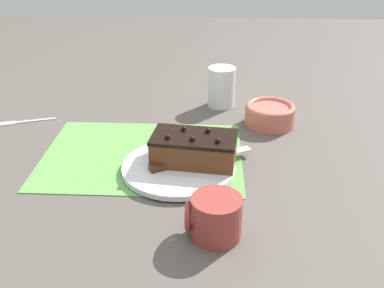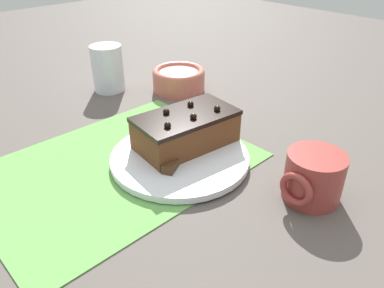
{
  "view_description": "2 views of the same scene",
  "coord_description": "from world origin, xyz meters",
  "px_view_note": "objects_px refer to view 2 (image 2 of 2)",
  "views": [
    {
      "loc": [
        -0.16,
        0.91,
        0.51
      ],
      "look_at": [
        -0.12,
        0.08,
        0.07
      ],
      "focal_mm": 42.0,
      "sensor_mm": 36.0,
      "label": 1
    },
    {
      "loc": [
        0.28,
        0.49,
        0.37
      ],
      "look_at": [
        -0.1,
        0.09,
        0.04
      ],
      "focal_mm": 35.0,
      "sensor_mm": 36.0,
      "label": 2
    }
  ],
  "objects_px": {
    "chocolate_cake": "(186,129)",
    "drinking_glass": "(108,68)",
    "coffee_mug": "(313,177)",
    "serving_knife": "(183,148)",
    "small_bowl": "(179,79)",
    "cake_plate": "(180,157)"
  },
  "relations": [
    {
      "from": "small_bowl",
      "to": "chocolate_cake",
      "type": "bearing_deg",
      "value": 50.65
    },
    {
      "from": "cake_plate",
      "to": "small_bowl",
      "type": "distance_m",
      "value": 0.34
    },
    {
      "from": "cake_plate",
      "to": "chocolate_cake",
      "type": "relative_size",
      "value": 1.28
    },
    {
      "from": "cake_plate",
      "to": "coffee_mug",
      "type": "height_order",
      "value": "coffee_mug"
    },
    {
      "from": "cake_plate",
      "to": "small_bowl",
      "type": "xyz_separation_m",
      "value": [
        -0.22,
        -0.25,
        0.02
      ]
    },
    {
      "from": "coffee_mug",
      "to": "small_bowl",
      "type": "bearing_deg",
      "value": -107.18
    },
    {
      "from": "cake_plate",
      "to": "coffee_mug",
      "type": "xyz_separation_m",
      "value": [
        -0.08,
        0.21,
        0.03
      ]
    },
    {
      "from": "small_bowl",
      "to": "coffee_mug",
      "type": "height_order",
      "value": "coffee_mug"
    },
    {
      "from": "chocolate_cake",
      "to": "serving_knife",
      "type": "distance_m",
      "value": 0.04
    },
    {
      "from": "drinking_glass",
      "to": "coffee_mug",
      "type": "height_order",
      "value": "drinking_glass"
    },
    {
      "from": "chocolate_cake",
      "to": "drinking_glass",
      "type": "bearing_deg",
      "value": -100.08
    },
    {
      "from": "cake_plate",
      "to": "small_bowl",
      "type": "bearing_deg",
      "value": -131.66
    },
    {
      "from": "cake_plate",
      "to": "coffee_mug",
      "type": "bearing_deg",
      "value": 110.32
    },
    {
      "from": "serving_knife",
      "to": "drinking_glass",
      "type": "bearing_deg",
      "value": 139.71
    },
    {
      "from": "cake_plate",
      "to": "serving_knife",
      "type": "xyz_separation_m",
      "value": [
        -0.01,
        -0.01,
        0.01
      ]
    },
    {
      "from": "serving_knife",
      "to": "drinking_glass",
      "type": "distance_m",
      "value": 0.38
    },
    {
      "from": "drinking_glass",
      "to": "coffee_mug",
      "type": "bearing_deg",
      "value": 88.35
    },
    {
      "from": "drinking_glass",
      "to": "small_bowl",
      "type": "relative_size",
      "value": 0.87
    },
    {
      "from": "serving_knife",
      "to": "small_bowl",
      "type": "xyz_separation_m",
      "value": [
        -0.21,
        -0.25,
        0.01
      ]
    },
    {
      "from": "cake_plate",
      "to": "coffee_mug",
      "type": "distance_m",
      "value": 0.23
    },
    {
      "from": "chocolate_cake",
      "to": "coffee_mug",
      "type": "bearing_deg",
      "value": 101.21
    },
    {
      "from": "chocolate_cake",
      "to": "serving_knife",
      "type": "relative_size",
      "value": 0.85
    }
  ]
}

